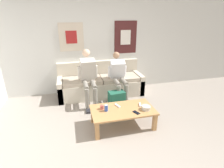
{
  "coord_description": "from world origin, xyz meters",
  "views": [
    {
      "loc": [
        -0.5,
        -2.08,
        2.01
      ],
      "look_at": [
        0.32,
        1.2,
        0.66
      ],
      "focal_mm": 28.0,
      "sensor_mm": 36.0,
      "label": 1
    }
  ],
  "objects_px": {
    "person_seated_teen": "(119,75)",
    "game_controller_near_right": "(118,106)",
    "couch": "(101,84)",
    "cell_phone": "(136,112)",
    "person_seated_adult": "(88,76)",
    "pillar_candle": "(102,107)",
    "ceramic_bowl": "(146,108)",
    "drink_can_blue": "(106,108)",
    "game_controller_near_left": "(140,105)",
    "coffee_table": "(123,112)",
    "backpack": "(117,100)"
  },
  "relations": [
    {
      "from": "pillar_candle",
      "to": "game_controller_near_left",
      "type": "relative_size",
      "value": 0.58
    },
    {
      "from": "person_seated_teen",
      "to": "drink_can_blue",
      "type": "xyz_separation_m",
      "value": [
        -0.56,
        -1.14,
        -0.21
      ]
    },
    {
      "from": "game_controller_near_left",
      "to": "game_controller_near_right",
      "type": "xyz_separation_m",
      "value": [
        -0.44,
        0.07,
        0.0
      ]
    },
    {
      "from": "drink_can_blue",
      "to": "game_controller_near_left",
      "type": "bearing_deg",
      "value": 4.19
    },
    {
      "from": "cell_phone",
      "to": "drink_can_blue",
      "type": "bearing_deg",
      "value": 159.12
    },
    {
      "from": "pillar_candle",
      "to": "cell_phone",
      "type": "xyz_separation_m",
      "value": [
        0.57,
        -0.28,
        -0.03
      ]
    },
    {
      "from": "coffee_table",
      "to": "person_seated_teen",
      "type": "bearing_deg",
      "value": 78.02
    },
    {
      "from": "person_seated_teen",
      "to": "game_controller_near_right",
      "type": "distance_m",
      "value": 1.09
    },
    {
      "from": "couch",
      "to": "game_controller_near_left",
      "type": "relative_size",
      "value": 14.76
    },
    {
      "from": "person_seated_adult",
      "to": "game_controller_near_left",
      "type": "relative_size",
      "value": 8.55
    },
    {
      "from": "couch",
      "to": "game_controller_near_left",
      "type": "xyz_separation_m",
      "value": [
        0.51,
        -1.46,
        0.08
      ]
    },
    {
      "from": "couch",
      "to": "cell_phone",
      "type": "xyz_separation_m",
      "value": [
        0.33,
        -1.71,
        0.08
      ]
    },
    {
      "from": "person_seated_teen",
      "to": "pillar_candle",
      "type": "distance_m",
      "value": 1.24
    },
    {
      "from": "person_seated_adult",
      "to": "pillar_candle",
      "type": "distance_m",
      "value": 1.1
    },
    {
      "from": "pillar_candle",
      "to": "backpack",
      "type": "bearing_deg",
      "value": 53.2
    },
    {
      "from": "pillar_candle",
      "to": "person_seated_adult",
      "type": "bearing_deg",
      "value": 96.14
    },
    {
      "from": "backpack",
      "to": "pillar_candle",
      "type": "height_order",
      "value": "pillar_candle"
    },
    {
      "from": "coffee_table",
      "to": "game_controller_near_right",
      "type": "xyz_separation_m",
      "value": [
        -0.06,
        0.13,
        0.07
      ]
    },
    {
      "from": "drink_can_blue",
      "to": "person_seated_adult",
      "type": "bearing_deg",
      "value": 98.72
    },
    {
      "from": "person_seated_adult",
      "to": "cell_phone",
      "type": "relative_size",
      "value": 8.37
    },
    {
      "from": "backpack",
      "to": "game_controller_near_right",
      "type": "bearing_deg",
      "value": -104.13
    },
    {
      "from": "person_seated_adult",
      "to": "pillar_candle",
      "type": "bearing_deg",
      "value": -83.86
    },
    {
      "from": "person_seated_adult",
      "to": "person_seated_teen",
      "type": "relative_size",
      "value": 1.09
    },
    {
      "from": "person_seated_adult",
      "to": "backpack",
      "type": "height_order",
      "value": "person_seated_adult"
    },
    {
      "from": "person_seated_adult",
      "to": "drink_can_blue",
      "type": "height_order",
      "value": "person_seated_adult"
    },
    {
      "from": "ceramic_bowl",
      "to": "cell_phone",
      "type": "height_order",
      "value": "ceramic_bowl"
    },
    {
      "from": "coffee_table",
      "to": "game_controller_near_left",
      "type": "xyz_separation_m",
      "value": [
        0.37,
        0.06,
        0.07
      ]
    },
    {
      "from": "person_seated_teen",
      "to": "backpack",
      "type": "height_order",
      "value": "person_seated_teen"
    },
    {
      "from": "backpack",
      "to": "game_controller_near_right",
      "type": "height_order",
      "value": "backpack"
    },
    {
      "from": "couch",
      "to": "backpack",
      "type": "xyz_separation_m",
      "value": [
        0.22,
        -0.81,
        -0.1
      ]
    },
    {
      "from": "person_seated_adult",
      "to": "ceramic_bowl",
      "type": "xyz_separation_m",
      "value": [
        0.9,
        -1.27,
        -0.28
      ]
    },
    {
      "from": "coffee_table",
      "to": "cell_phone",
      "type": "xyz_separation_m",
      "value": [
        0.2,
        -0.18,
        0.06
      ]
    },
    {
      "from": "person_seated_teen",
      "to": "game_controller_near_right",
      "type": "relative_size",
      "value": 7.94
    },
    {
      "from": "backpack",
      "to": "pillar_candle",
      "type": "distance_m",
      "value": 0.79
    },
    {
      "from": "backpack",
      "to": "ceramic_bowl",
      "type": "relative_size",
      "value": 2.31
    },
    {
      "from": "person_seated_adult",
      "to": "ceramic_bowl",
      "type": "distance_m",
      "value": 1.58
    },
    {
      "from": "couch",
      "to": "backpack",
      "type": "distance_m",
      "value": 0.84
    },
    {
      "from": "couch",
      "to": "person_seated_teen",
      "type": "relative_size",
      "value": 1.88
    },
    {
      "from": "coffee_table",
      "to": "pillar_candle",
      "type": "bearing_deg",
      "value": 164.58
    },
    {
      "from": "backpack",
      "to": "drink_can_blue",
      "type": "bearing_deg",
      "value": -119.43
    },
    {
      "from": "pillar_candle",
      "to": "drink_can_blue",
      "type": "relative_size",
      "value": 0.69
    },
    {
      "from": "person_seated_teen",
      "to": "game_controller_near_right",
      "type": "xyz_separation_m",
      "value": [
        -0.31,
        -1.02,
        -0.26
      ]
    },
    {
      "from": "game_controller_near_left",
      "to": "person_seated_teen",
      "type": "bearing_deg",
      "value": 96.76
    },
    {
      "from": "ceramic_bowl",
      "to": "backpack",
      "type": "bearing_deg",
      "value": 111.67
    },
    {
      "from": "ceramic_bowl",
      "to": "cell_phone",
      "type": "relative_size",
      "value": 1.13
    },
    {
      "from": "ceramic_bowl",
      "to": "drink_can_blue",
      "type": "bearing_deg",
      "value": 169.83
    },
    {
      "from": "couch",
      "to": "backpack",
      "type": "relative_size",
      "value": 5.53
    },
    {
      "from": "couch",
      "to": "pillar_candle",
      "type": "xyz_separation_m",
      "value": [
        -0.24,
        -1.42,
        0.11
      ]
    },
    {
      "from": "person_seated_teen",
      "to": "pillar_candle",
      "type": "xyz_separation_m",
      "value": [
        -0.62,
        -1.05,
        -0.23
      ]
    },
    {
      "from": "backpack",
      "to": "coffee_table",
      "type": "bearing_deg",
      "value": -96.54
    }
  ]
}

